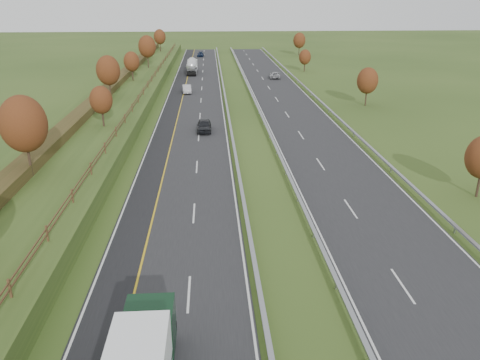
% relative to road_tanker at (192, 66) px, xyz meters
% --- Properties ---
extents(ground, '(400.00, 400.00, 0.00)m').
position_rel_road_tanker_xyz_m(ground, '(9.36, -49.20, -1.86)').
color(ground, '#32491A').
rests_on(ground, ground).
extents(near_carriageway, '(10.50, 200.00, 0.04)m').
position_rel_road_tanker_xyz_m(near_carriageway, '(1.36, -44.20, -1.84)').
color(near_carriageway, '#232326').
rests_on(near_carriageway, ground).
extents(far_carriageway, '(10.50, 200.00, 0.04)m').
position_rel_road_tanker_xyz_m(far_carriageway, '(17.86, -44.20, -1.84)').
color(far_carriageway, '#232326').
rests_on(far_carriageway, ground).
extents(hard_shoulder, '(3.00, 200.00, 0.04)m').
position_rel_road_tanker_xyz_m(hard_shoulder, '(-2.39, -44.20, -1.84)').
color(hard_shoulder, black).
rests_on(hard_shoulder, ground).
extents(lane_markings, '(26.75, 200.00, 0.01)m').
position_rel_road_tanker_xyz_m(lane_markings, '(7.77, -44.32, -1.81)').
color(lane_markings, silver).
rests_on(lane_markings, near_carriageway).
extents(embankment_left, '(12.00, 200.00, 2.00)m').
position_rel_road_tanker_xyz_m(embankment_left, '(-11.64, -44.20, -0.86)').
color(embankment_left, '#32491A').
rests_on(embankment_left, ground).
extents(hedge_left, '(2.20, 180.00, 1.10)m').
position_rel_road_tanker_xyz_m(hedge_left, '(-13.64, -44.20, 0.69)').
color(hedge_left, '#383716').
rests_on(hedge_left, embankment_left).
extents(fence_left, '(0.12, 189.06, 1.20)m').
position_rel_road_tanker_xyz_m(fence_left, '(-7.14, -44.62, 0.87)').
color(fence_left, '#422B19').
rests_on(fence_left, embankment_left).
extents(median_barrier_near, '(0.32, 200.00, 0.71)m').
position_rel_road_tanker_xyz_m(median_barrier_near, '(7.06, -44.20, -1.25)').
color(median_barrier_near, gray).
rests_on(median_barrier_near, ground).
extents(median_barrier_far, '(0.32, 200.00, 0.71)m').
position_rel_road_tanker_xyz_m(median_barrier_far, '(12.16, -44.20, -1.25)').
color(median_barrier_far, gray).
rests_on(median_barrier_far, ground).
extents(outer_barrier_far, '(0.32, 200.00, 0.71)m').
position_rel_road_tanker_xyz_m(outer_barrier_far, '(23.66, -44.20, -1.25)').
color(outer_barrier_far, gray).
rests_on(outer_barrier_far, ground).
extents(trees_left, '(6.64, 164.30, 7.66)m').
position_rel_road_tanker_xyz_m(trees_left, '(-11.28, -47.57, 4.51)').
color(trees_left, '#2D2116').
rests_on(trees_left, embankment_left).
extents(trees_far, '(8.45, 118.60, 7.12)m').
position_rel_road_tanker_xyz_m(trees_far, '(31.16, -14.99, 2.38)').
color(trees_far, '#2D2116').
rests_on(trees_far, ground).
extents(road_tanker, '(2.40, 11.22, 3.46)m').
position_rel_road_tanker_xyz_m(road_tanker, '(0.00, 0.00, 0.00)').
color(road_tanker, silver).
rests_on(road_tanker, near_carriageway).
extents(car_dark_near, '(1.99, 4.84, 1.64)m').
position_rel_road_tanker_xyz_m(car_dark_near, '(3.36, -54.40, -1.00)').
color(car_dark_near, black).
rests_on(car_dark_near, near_carriageway).
extents(car_silver_mid, '(2.01, 4.78, 1.54)m').
position_rel_road_tanker_xyz_m(car_silver_mid, '(-0.24, -25.76, -1.05)').
color(car_silver_mid, '#B1B0B5').
rests_on(car_silver_mid, near_carriageway).
extents(car_small_far, '(2.18, 4.79, 1.36)m').
position_rel_road_tanker_xyz_m(car_small_far, '(1.63, 34.52, -1.14)').
color(car_small_far, '#111E37').
rests_on(car_small_far, near_carriageway).
extents(car_oncoming, '(2.95, 5.38, 1.43)m').
position_rel_road_tanker_xyz_m(car_oncoming, '(19.51, -9.05, -1.11)').
color(car_oncoming, '#A0A0A4').
rests_on(car_oncoming, far_carriageway).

